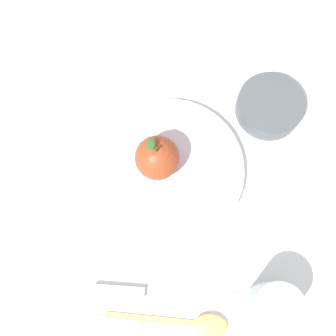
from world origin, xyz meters
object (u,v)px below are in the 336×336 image
at_px(apple, 157,158).
at_px(knife, 155,293).
at_px(spoon, 197,324).
at_px(cup, 274,308).
at_px(side_bowl, 270,106).
at_px(dinner_plate, 168,170).

distance_m(apple, knife, 0.20).
bearing_deg(spoon, apple, -36.93).
xyz_separation_m(apple, cup, (-0.26, 0.06, -0.01)).
distance_m(side_bowl, cup, 0.32).
bearing_deg(knife, dinner_plate, -56.51).
xyz_separation_m(dinner_plate, spoon, (-0.18, 0.15, -0.01)).
relative_size(dinner_plate, spoon, 1.50).
bearing_deg(knife, cup, -147.19).
bearing_deg(spoon, dinner_plate, -40.39).
relative_size(apple, cup, 1.02).
bearing_deg(side_bowl, apple, 68.02).
relative_size(cup, knife, 0.42).
bearing_deg(dinner_plate, spoon, 139.61).
relative_size(dinner_plate, side_bowl, 2.20).
height_order(dinner_plate, spoon, dinner_plate).
xyz_separation_m(side_bowl, knife, (-0.04, 0.35, -0.02)).
relative_size(dinner_plate, apple, 2.97).
height_order(dinner_plate, cup, cup).
xyz_separation_m(dinner_plate, cup, (-0.25, 0.07, 0.03)).
bearing_deg(side_bowl, knife, 97.03).
relative_size(dinner_plate, knife, 1.27).
height_order(dinner_plate, side_bowl, side_bowl).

